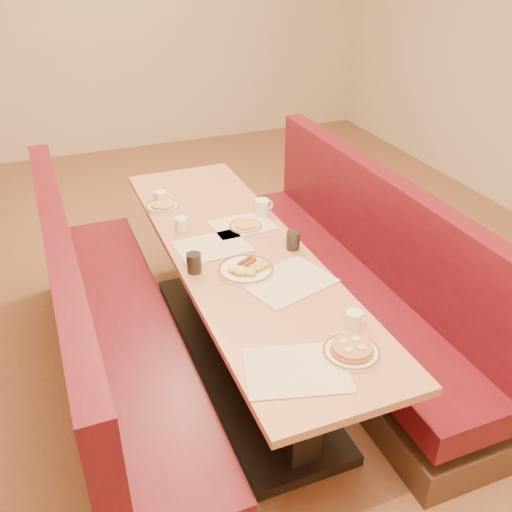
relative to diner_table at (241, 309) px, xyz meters
name	(u,v)px	position (x,y,z in m)	size (l,w,h in m)	color
ground	(241,360)	(0.00, 0.00, -0.37)	(8.00, 8.00, 0.00)	#9E6647
room_envelope	(236,12)	(0.00, 0.00, 1.56)	(6.04, 8.04, 2.82)	beige
diner_table	(241,309)	(0.00, 0.00, 0.00)	(0.70, 2.50, 0.75)	black
booth_left	(110,341)	(-0.73, 0.00, -0.01)	(0.55, 2.50, 1.05)	#4C3326
booth_right	(353,285)	(0.73, 0.00, -0.01)	(0.55, 2.50, 1.05)	#4C3326
placemat_near_left	(296,370)	(-0.12, -0.96, 0.38)	(0.40, 0.30, 0.00)	beige
placemat_near_right	(288,281)	(0.11, -0.37, 0.38)	(0.41, 0.31, 0.00)	beige
placemat_far_left	(212,246)	(-0.12, 0.10, 0.38)	(0.38, 0.28, 0.00)	beige
placemat_far_right	(242,225)	(0.12, 0.27, 0.38)	(0.35, 0.26, 0.00)	beige
pancake_plate	(352,350)	(0.13, -0.95, 0.39)	(0.24, 0.24, 0.05)	white
eggs_plate	(246,269)	(-0.04, -0.21, 0.39)	(0.28, 0.28, 0.06)	white
extra_plate_mid	(246,226)	(0.13, 0.24, 0.39)	(0.19, 0.19, 0.04)	white
extra_plate_far	(163,206)	(-0.25, 0.68, 0.39)	(0.21, 0.21, 0.04)	white
coffee_mug_a	(354,319)	(0.23, -0.80, 0.42)	(0.10, 0.07, 0.08)	white
coffee_mug_b	(182,224)	(-0.22, 0.35, 0.42)	(0.10, 0.07, 0.08)	white
coffee_mug_c	(262,207)	(0.28, 0.37, 0.42)	(0.13, 0.09, 0.09)	white
coffee_mug_d	(161,197)	(-0.24, 0.74, 0.42)	(0.11, 0.08, 0.08)	white
soda_tumbler_near	(194,263)	(-0.28, -0.11, 0.43)	(0.07, 0.07, 0.10)	black
soda_tumbler_mid	(293,240)	(0.28, -0.08, 0.43)	(0.07, 0.07, 0.10)	black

